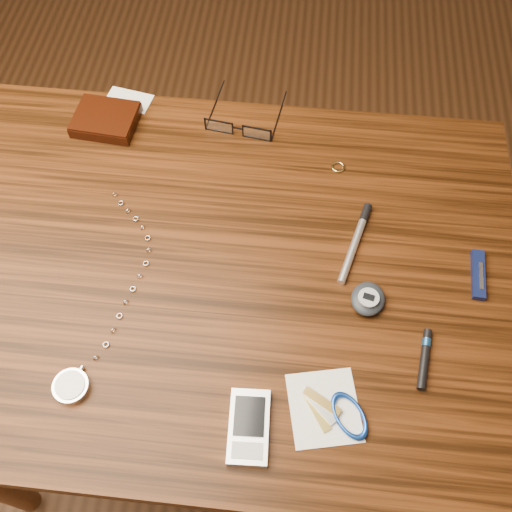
{
  "coord_description": "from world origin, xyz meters",
  "views": [
    {
      "loc": [
        0.13,
        -0.43,
        1.52
      ],
      "look_at": [
        0.08,
        0.01,
        0.76
      ],
      "focal_mm": 40.0,
      "sensor_mm": 36.0,
      "label": 1
    }
  ],
  "objects_px": {
    "eyeglasses": "(239,127)",
    "pocket_watch": "(75,378)",
    "wallet_and_card": "(106,119)",
    "pda_phone": "(249,427)",
    "pedometer": "(368,299)",
    "pocket_knife": "(478,275)",
    "desk": "(210,292)",
    "silver_pen": "(357,236)",
    "notepad_keys": "(337,412)"
  },
  "relations": [
    {
      "from": "pda_phone",
      "to": "pocket_knife",
      "type": "bearing_deg",
      "value": 39.26
    },
    {
      "from": "desk",
      "to": "eyeglasses",
      "type": "bearing_deg",
      "value": 85.61
    },
    {
      "from": "eyeglasses",
      "to": "pedometer",
      "type": "relative_size",
      "value": 2.11
    },
    {
      "from": "pedometer",
      "to": "notepad_keys",
      "type": "xyz_separation_m",
      "value": [
        -0.04,
        -0.17,
        -0.01
      ]
    },
    {
      "from": "notepad_keys",
      "to": "pocket_knife",
      "type": "height_order",
      "value": "pocket_knife"
    },
    {
      "from": "pocket_watch",
      "to": "pda_phone",
      "type": "relative_size",
      "value": 3.52
    },
    {
      "from": "pocket_watch",
      "to": "desk",
      "type": "bearing_deg",
      "value": 53.57
    },
    {
      "from": "eyeglasses",
      "to": "pedometer",
      "type": "distance_m",
      "value": 0.39
    },
    {
      "from": "pda_phone",
      "to": "pocket_watch",
      "type": "bearing_deg",
      "value": 170.34
    },
    {
      "from": "pda_phone",
      "to": "pocket_knife",
      "type": "xyz_separation_m",
      "value": [
        0.33,
        0.27,
        -0.0
      ]
    },
    {
      "from": "eyeglasses",
      "to": "pocket_watch",
      "type": "distance_m",
      "value": 0.51
    },
    {
      "from": "silver_pen",
      "to": "pocket_knife",
      "type": "bearing_deg",
      "value": -15.08
    },
    {
      "from": "wallet_and_card",
      "to": "pocket_watch",
      "type": "height_order",
      "value": "wallet_and_card"
    },
    {
      "from": "desk",
      "to": "wallet_and_card",
      "type": "xyz_separation_m",
      "value": [
        -0.22,
        0.27,
        0.11
      ]
    },
    {
      "from": "eyeglasses",
      "to": "silver_pen",
      "type": "relative_size",
      "value": 0.94
    },
    {
      "from": "pedometer",
      "to": "pocket_knife",
      "type": "xyz_separation_m",
      "value": [
        0.17,
        0.06,
        -0.01
      ]
    },
    {
      "from": "pocket_watch",
      "to": "notepad_keys",
      "type": "height_order",
      "value": "pocket_watch"
    },
    {
      "from": "eyeglasses",
      "to": "pda_phone",
      "type": "bearing_deg",
      "value": -81.8
    },
    {
      "from": "desk",
      "to": "pocket_watch",
      "type": "xyz_separation_m",
      "value": [
        -0.15,
        -0.2,
        0.11
      ]
    },
    {
      "from": "eyeglasses",
      "to": "pocket_watch",
      "type": "height_order",
      "value": "eyeglasses"
    },
    {
      "from": "desk",
      "to": "notepad_keys",
      "type": "height_order",
      "value": "notepad_keys"
    },
    {
      "from": "desk",
      "to": "pda_phone",
      "type": "distance_m",
      "value": 0.29
    },
    {
      "from": "pocket_watch",
      "to": "notepad_keys",
      "type": "bearing_deg",
      "value": -1.46
    },
    {
      "from": "wallet_and_card",
      "to": "notepad_keys",
      "type": "relative_size",
      "value": 1.12
    },
    {
      "from": "pocket_watch",
      "to": "silver_pen",
      "type": "height_order",
      "value": "pocket_watch"
    },
    {
      "from": "desk",
      "to": "eyeglasses",
      "type": "relative_size",
      "value": 6.96
    },
    {
      "from": "notepad_keys",
      "to": "silver_pen",
      "type": "bearing_deg",
      "value": 85.38
    },
    {
      "from": "pedometer",
      "to": "pocket_knife",
      "type": "relative_size",
      "value": 0.8
    },
    {
      "from": "notepad_keys",
      "to": "silver_pen",
      "type": "height_order",
      "value": "silver_pen"
    },
    {
      "from": "pocket_watch",
      "to": "silver_pen",
      "type": "bearing_deg",
      "value": 35.3
    },
    {
      "from": "eyeglasses",
      "to": "pocket_knife",
      "type": "relative_size",
      "value": 1.68
    },
    {
      "from": "pedometer",
      "to": "pocket_knife",
      "type": "height_order",
      "value": "pedometer"
    },
    {
      "from": "wallet_and_card",
      "to": "notepad_keys",
      "type": "bearing_deg",
      "value": -48.24
    },
    {
      "from": "pda_phone",
      "to": "desk",
      "type": "bearing_deg",
      "value": 111.33
    },
    {
      "from": "pda_phone",
      "to": "eyeglasses",
      "type": "bearing_deg",
      "value": 98.2
    },
    {
      "from": "desk",
      "to": "pocket_knife",
      "type": "xyz_separation_m",
      "value": [
        0.42,
        0.02,
        0.11
      ]
    },
    {
      "from": "eyeglasses",
      "to": "pocket_watch",
      "type": "relative_size",
      "value": 0.4
    },
    {
      "from": "pocket_knife",
      "to": "silver_pen",
      "type": "bearing_deg",
      "value": 164.92
    },
    {
      "from": "wallet_and_card",
      "to": "silver_pen",
      "type": "relative_size",
      "value": 0.96
    },
    {
      "from": "desk",
      "to": "silver_pen",
      "type": "height_order",
      "value": "silver_pen"
    },
    {
      "from": "pda_phone",
      "to": "pedometer",
      "type": "relative_size",
      "value": 1.5
    },
    {
      "from": "desk",
      "to": "notepad_keys",
      "type": "relative_size",
      "value": 7.7
    },
    {
      "from": "wallet_and_card",
      "to": "pocket_watch",
      "type": "xyz_separation_m",
      "value": [
        0.07,
        -0.48,
        -0.01
      ]
    },
    {
      "from": "wallet_and_card",
      "to": "pda_phone",
      "type": "xyz_separation_m",
      "value": [
        0.32,
        -0.52,
        -0.0
      ]
    },
    {
      "from": "pda_phone",
      "to": "notepad_keys",
      "type": "relative_size",
      "value": 0.78
    },
    {
      "from": "wallet_and_card",
      "to": "eyeglasses",
      "type": "relative_size",
      "value": 1.01
    },
    {
      "from": "pda_phone",
      "to": "pocket_knife",
      "type": "distance_m",
      "value": 0.42
    },
    {
      "from": "pedometer",
      "to": "silver_pen",
      "type": "height_order",
      "value": "pedometer"
    },
    {
      "from": "wallet_and_card",
      "to": "pocket_watch",
      "type": "bearing_deg",
      "value": -81.76
    },
    {
      "from": "pocket_knife",
      "to": "wallet_and_card",
      "type": "bearing_deg",
      "value": 158.57
    }
  ]
}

